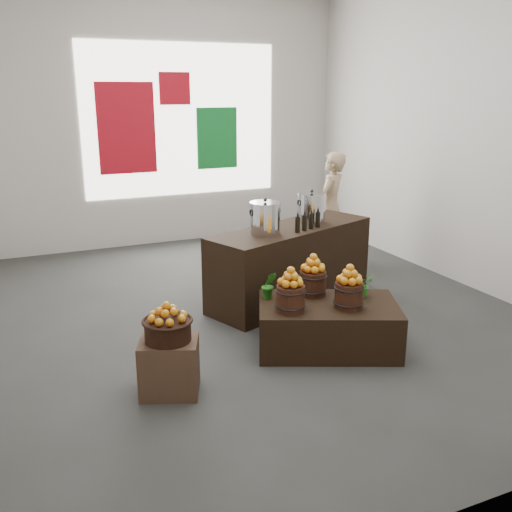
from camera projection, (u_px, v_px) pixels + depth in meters
name	position (u px, v px, depth m)	size (l,w,h in m)	color
ground	(250.00, 312.00, 6.62)	(7.00, 7.00, 0.00)	#31322F
back_wall	(163.00, 121.00, 9.13)	(6.00, 0.04, 4.00)	#B1ABA3
back_opening	(182.00, 121.00, 9.23)	(3.20, 0.02, 2.40)	white
deco_red_left	(126.00, 128.00, 8.90)	(0.90, 0.04, 1.40)	#A10C19
deco_green_right	(217.00, 138.00, 9.53)	(0.70, 0.04, 1.00)	#106A26
deco_red_upper	(175.00, 88.00, 9.04)	(0.50, 0.04, 0.50)	#A10C19
crate	(169.00, 366.00, 4.82)	(0.48, 0.40, 0.48)	brown
wicker_basket	(168.00, 331.00, 4.73)	(0.39, 0.39, 0.18)	black
apples_in_basket	(167.00, 312.00, 4.68)	(0.30, 0.30, 0.16)	#AA1105
display_table	(328.00, 326.00, 5.66)	(1.36, 0.84, 0.47)	black
apple_bucket_front_left	(290.00, 298.00, 5.38)	(0.27, 0.27, 0.25)	#38180F
apples_in_bucket_front_left	(291.00, 277.00, 5.32)	(0.20, 0.20, 0.18)	#AA1105
apple_bucket_front_right	(349.00, 295.00, 5.46)	(0.27, 0.27, 0.25)	#38180F
apples_in_bucket_front_right	(350.00, 274.00, 5.40)	(0.20, 0.20, 0.18)	#AA1105
apple_bucket_rear	(313.00, 283.00, 5.80)	(0.27, 0.27, 0.25)	#38180F
apples_in_bucket_rear	(313.00, 263.00, 5.74)	(0.20, 0.20, 0.18)	#AA1105
herb_garnish_right	(362.00, 285.00, 5.76)	(0.23, 0.20, 0.25)	#1D6A16
herb_garnish_left	(269.00, 285.00, 5.70)	(0.15, 0.12, 0.28)	#1D6A16
counter	(291.00, 263.00, 6.93)	(2.22, 0.71, 0.91)	black
stock_pot_left	(265.00, 219.00, 6.45)	(0.34, 0.34, 0.34)	silver
stock_pot_center	(311.00, 209.00, 7.00)	(0.34, 0.34, 0.34)	silver
oil_cruets	(306.00, 220.00, 6.62)	(0.32, 0.06, 0.25)	black
shopper	(331.00, 208.00, 8.38)	(0.59, 0.39, 1.63)	#9F8461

